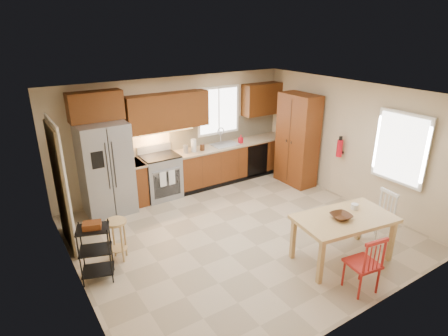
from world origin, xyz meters
TOP-DOWN VIEW (x-y plane):
  - floor at (0.00, 0.00)m, footprint 5.50×5.50m
  - ceiling at (0.00, 0.00)m, footprint 5.50×5.00m
  - wall_back at (0.00, 2.50)m, footprint 5.50×0.02m
  - wall_front at (0.00, -2.50)m, footprint 5.50×0.02m
  - wall_left at (-2.75, 0.00)m, footprint 0.02×5.00m
  - wall_right at (2.75, 0.00)m, footprint 0.02×5.00m
  - refrigerator at (-1.70, 2.12)m, footprint 0.92×0.75m
  - range_stove at (-0.55, 2.19)m, footprint 0.76×0.63m
  - base_cabinet_narrow at (-1.10, 2.20)m, footprint 0.30×0.60m
  - base_cabinet_run at (1.29, 2.20)m, footprint 2.92×0.60m
  - dishwasher at (1.85, 1.91)m, footprint 0.60×0.02m
  - backsplash at (1.29, 2.48)m, footprint 2.92×0.03m
  - upper_over_fridge at (-1.70, 2.33)m, footprint 1.00×0.35m
  - upper_left_block at (-0.25, 2.33)m, footprint 1.80×0.35m
  - upper_right_block at (2.25, 2.33)m, footprint 1.00×0.35m
  - window_back at (1.10, 2.48)m, footprint 1.12×0.04m
  - sink at (1.10, 2.20)m, footprint 0.62×0.46m
  - undercab_glow at (-0.55, 2.30)m, footprint 1.60×0.30m
  - soap_bottle at (1.48, 2.10)m, footprint 0.09×0.09m
  - paper_towel at (0.25, 2.15)m, footprint 0.12×0.12m
  - canister_steel at (0.05, 2.15)m, footprint 0.11×0.11m
  - canister_wood at (0.45, 2.12)m, footprint 0.10×0.10m
  - pantry at (2.43, 1.20)m, footprint 0.50×0.95m
  - fire_extinguisher at (2.63, 0.15)m, footprint 0.12×0.12m
  - window_right at (2.68, -1.15)m, footprint 0.04×1.02m
  - doorway at (-2.67, 1.30)m, footprint 0.04×0.95m
  - dining_table at (0.89, -1.52)m, footprint 1.64×1.08m
  - chair_red at (0.54, -2.17)m, footprint 0.48×0.48m
  - chair_white at (1.84, -1.47)m, footprint 0.48×0.48m
  - table_bowl at (0.80, -1.52)m, footprint 0.35×0.35m
  - table_jar at (1.22, -1.42)m, footprint 0.12×0.12m
  - bar_stool at (-2.09, 0.41)m, footprint 0.39×0.39m
  - utility_cart at (-2.50, 0.09)m, footprint 0.54×0.47m

SIDE VIEW (x-z plane):
  - floor at x=0.00m, z-range 0.00..0.00m
  - bar_stool at x=-2.09m, z-range 0.00..0.69m
  - dining_table at x=0.89m, z-range 0.00..0.74m
  - utility_cart at x=-2.50m, z-range 0.00..0.89m
  - chair_red at x=0.54m, z-range 0.00..0.90m
  - chair_white at x=1.84m, z-range 0.00..0.90m
  - base_cabinet_narrow at x=-1.10m, z-range 0.00..0.90m
  - base_cabinet_run at x=1.29m, z-range 0.00..0.90m
  - dishwasher at x=1.85m, z-range 0.06..0.84m
  - range_stove at x=-0.55m, z-range 0.00..0.92m
  - table_bowl at x=0.80m, z-range 0.71..0.79m
  - table_jar at x=1.22m, z-range 0.72..0.85m
  - sink at x=1.10m, z-range 0.78..0.94m
  - refrigerator at x=-1.70m, z-range 0.00..1.82m
  - canister_wood at x=0.45m, z-range 0.90..1.04m
  - canister_steel at x=0.05m, z-range 0.90..1.08m
  - soap_bottle at x=1.48m, z-range 0.90..1.09m
  - paper_towel at x=0.25m, z-range 0.90..1.18m
  - pantry at x=2.43m, z-range 0.00..2.10m
  - doorway at x=-2.67m, z-range 0.00..2.10m
  - fire_extinguisher at x=2.63m, z-range 0.92..1.28m
  - backsplash at x=1.29m, z-range 0.90..1.45m
  - wall_back at x=0.00m, z-range 0.00..2.50m
  - wall_front at x=0.00m, z-range 0.00..2.50m
  - wall_left at x=-2.75m, z-range 0.00..2.50m
  - wall_right at x=2.75m, z-range 0.00..2.50m
  - undercab_glow at x=-0.55m, z-range 1.43..1.43m
  - window_right at x=2.68m, z-range 0.79..2.11m
  - window_back at x=1.10m, z-range 1.09..2.21m
  - upper_left_block at x=-0.25m, z-range 1.45..2.20m
  - upper_right_block at x=2.25m, z-range 1.45..2.20m
  - upper_over_fridge at x=-1.70m, z-range 1.83..2.38m
  - ceiling at x=0.00m, z-range 2.49..2.51m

